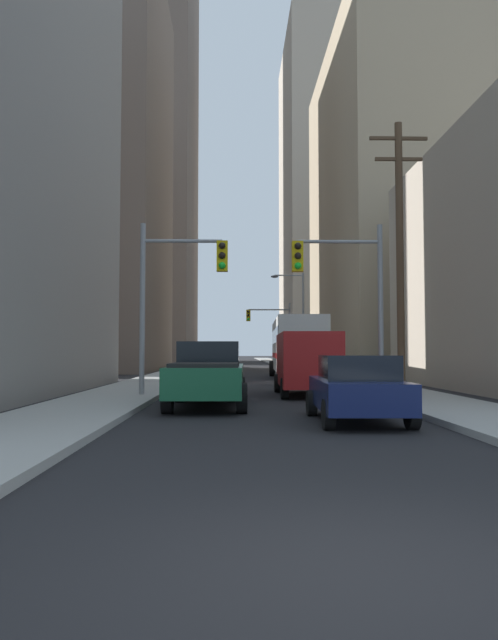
% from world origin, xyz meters
% --- Properties ---
extents(ground_plane, '(400.00, 400.00, 0.00)m').
position_xyz_m(ground_plane, '(0.00, 0.00, 0.00)').
color(ground_plane, black).
extents(sidewalk_left, '(2.96, 160.00, 0.15)m').
position_xyz_m(sidewalk_left, '(-4.97, 50.00, 0.07)').
color(sidewalk_left, '#9E9E99').
rests_on(sidewalk_left, ground).
extents(sidewalk_right, '(2.96, 160.00, 0.15)m').
position_xyz_m(sidewalk_right, '(4.97, 50.00, 0.07)').
color(sidewalk_right, '#9E9E99').
rests_on(sidewalk_right, ground).
extents(city_bus, '(2.93, 11.59, 3.40)m').
position_xyz_m(city_bus, '(2.63, 30.04, 1.93)').
color(city_bus, silver).
rests_on(city_bus, ground).
extents(pickup_truck_green, '(2.20, 5.44, 1.90)m').
position_xyz_m(pickup_truck_green, '(-1.71, 13.06, 0.93)').
color(pickup_truck_green, '#195938').
rests_on(pickup_truck_green, ground).
extents(cargo_van_red, '(2.16, 5.26, 2.26)m').
position_xyz_m(cargo_van_red, '(1.70, 17.48, 1.29)').
color(cargo_van_red, maroon).
rests_on(cargo_van_red, ground).
extents(sedan_navy, '(1.95, 4.26, 1.52)m').
position_xyz_m(sedan_navy, '(1.85, 9.22, 0.77)').
color(sedan_navy, '#141E4C').
rests_on(sedan_navy, ground).
extents(sedan_grey, '(1.95, 4.24, 1.52)m').
position_xyz_m(sedan_grey, '(-1.61, 18.63, 0.77)').
color(sedan_grey, slate).
rests_on(sedan_grey, ground).
extents(sedan_black, '(1.95, 4.21, 1.52)m').
position_xyz_m(sedan_black, '(-1.77, 27.51, 0.77)').
color(sedan_black, black).
rests_on(sedan_black, ground).
extents(sedan_white, '(1.95, 4.24, 1.52)m').
position_xyz_m(sedan_white, '(-1.85, 33.23, 0.77)').
color(sedan_white, white).
rests_on(sedan_white, ground).
extents(sedan_beige, '(1.95, 4.20, 1.52)m').
position_xyz_m(sedan_beige, '(-1.85, 53.95, 0.77)').
color(sedan_beige, '#C6B793').
rests_on(sedan_beige, ground).
extents(traffic_signal_near_left, '(3.00, 0.44, 6.00)m').
position_xyz_m(traffic_signal_near_left, '(-2.85, 16.08, 4.00)').
color(traffic_signal_near_left, gray).
rests_on(traffic_signal_near_left, ground).
extents(traffic_signal_near_right, '(3.15, 0.44, 6.00)m').
position_xyz_m(traffic_signal_near_right, '(2.78, 16.08, 4.01)').
color(traffic_signal_near_right, gray).
rests_on(traffic_signal_near_right, ground).
extents(traffic_signal_far_right, '(4.06, 0.44, 6.00)m').
position_xyz_m(traffic_signal_far_right, '(2.36, 50.13, 4.06)').
color(traffic_signal_far_right, gray).
rests_on(traffic_signal_far_right, ground).
extents(utility_pole_right, '(2.20, 0.28, 10.28)m').
position_xyz_m(utility_pole_right, '(5.27, 17.82, 5.42)').
color(utility_pole_right, brown).
rests_on(utility_pole_right, ground).
extents(street_lamp_right, '(2.51, 0.32, 7.50)m').
position_xyz_m(street_lamp_right, '(3.79, 40.22, 4.55)').
color(street_lamp_right, gray).
rests_on(street_lamp_right, ground).
extents(building_left_mid_office, '(21.28, 18.51, 34.12)m').
position_xyz_m(building_left_mid_office, '(-17.84, 46.42, 17.06)').
color(building_left_mid_office, '#66564C').
rests_on(building_left_mid_office, ground).
extents(building_left_far_tower, '(24.05, 24.63, 65.62)m').
position_xyz_m(building_left_far_tower, '(-19.40, 87.57, 32.81)').
color(building_left_far_tower, '#66564C').
rests_on(building_left_far_tower, ground).
extents(building_right_mid_block, '(21.73, 24.90, 27.66)m').
position_xyz_m(building_right_mid_block, '(17.84, 45.81, 13.83)').
color(building_right_mid_block, tan).
rests_on(building_right_mid_block, ground).
extents(building_right_far_highrise, '(23.51, 25.53, 52.56)m').
position_xyz_m(building_right_far_highrise, '(18.99, 92.33, 26.28)').
color(building_right_far_highrise, '#B7A893').
rests_on(building_right_far_highrise, ground).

